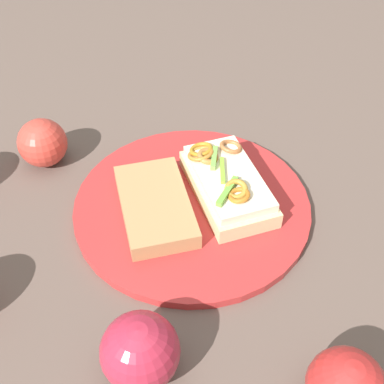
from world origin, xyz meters
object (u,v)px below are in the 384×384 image
Objects in this scene: sandwich at (227,183)px; apple_4 at (44,141)px; plate at (192,206)px; bread_slice_side at (155,205)px; apple_2 at (140,351)px.

apple_4 is at bearing -126.55° from sandwich.
plate is 0.06m from sandwich.
sandwich is at bearing 95.53° from bread_slice_side.
bread_slice_side is at bearing -10.74° from apple_4.
bread_slice_side is at bearing 113.59° from apple_2.
sandwich is 0.27m from apple_2.
bread_slice_side is 1.89× the size of apple_2.
bread_slice_side is (-0.04, -0.03, 0.02)m from plate.
sandwich is (0.04, 0.04, 0.03)m from plate.
bread_slice_side reaches higher than plate.
apple_2 reaches higher than plate.
apple_4 reaches higher than plate.
apple_2 is (0.01, -0.27, 0.01)m from sandwich.
sandwich reaches higher than bread_slice_side.
apple_4 is (-0.20, 0.04, 0.01)m from bread_slice_side.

